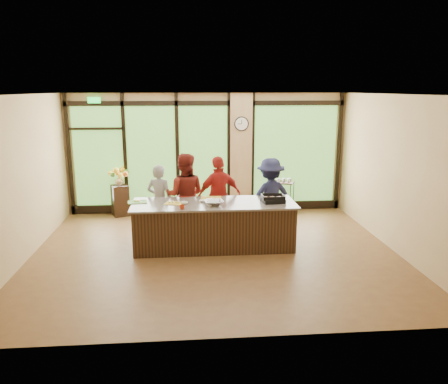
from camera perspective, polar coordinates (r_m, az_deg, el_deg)
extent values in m
plane|color=brown|center=(8.56, -1.18, -7.88)|extent=(7.00, 7.00, 0.00)
plane|color=white|center=(7.98, -1.28, 12.63)|extent=(7.00, 7.00, 0.00)
plane|color=tan|center=(11.09, -2.20, 5.05)|extent=(7.00, 0.00, 7.00)
plane|color=tan|center=(8.66, -25.02, 1.44)|extent=(0.00, 6.00, 6.00)
plane|color=tan|center=(9.05, 21.50, 2.24)|extent=(0.00, 6.00, 6.00)
cube|color=tan|center=(11.10, 2.22, 5.06)|extent=(0.55, 0.12, 3.00)
cube|color=black|center=(10.93, -2.25, 11.51)|extent=(6.90, 0.08, 0.12)
cube|color=black|center=(11.32, -2.13, -1.91)|extent=(6.90, 0.08, 0.20)
cube|color=#19D83F|center=(11.09, -16.61, 11.42)|extent=(0.30, 0.04, 0.14)
cube|color=#306A25|center=(11.27, -16.07, 4.42)|extent=(1.20, 0.02, 2.50)
cube|color=#306A25|center=(11.09, -9.46, 4.62)|extent=(1.20, 0.02, 2.50)
cube|color=#306A25|center=(11.06, -2.71, 4.77)|extent=(1.20, 0.02, 2.50)
cube|color=#306A25|center=(11.39, 9.23, 4.86)|extent=(2.10, 0.02, 2.50)
cube|color=black|center=(11.41, -19.57, 4.52)|extent=(0.08, 0.08, 3.00)
cube|color=black|center=(11.14, -12.82, 4.77)|extent=(0.08, 0.08, 3.00)
cube|color=black|center=(11.03, -6.10, 4.94)|extent=(0.08, 0.08, 3.00)
cube|color=black|center=(11.08, 0.67, 5.05)|extent=(0.08, 0.08, 3.00)
cube|color=black|center=(11.15, 3.75, 5.08)|extent=(0.08, 0.08, 3.00)
cube|color=black|center=(11.69, 14.76, 5.06)|extent=(0.08, 0.08, 3.00)
cube|color=#331E11|center=(8.69, -1.32, -4.46)|extent=(3.10, 1.00, 0.88)
cube|color=#6D625A|center=(8.56, -1.33, -1.53)|extent=(3.20, 1.10, 0.04)
cylinder|color=black|center=(10.95, 2.30, 8.90)|extent=(0.36, 0.04, 0.36)
cylinder|color=silver|center=(10.93, 2.31, 8.89)|extent=(0.31, 0.01, 0.31)
cube|color=black|center=(10.92, 2.32, 9.15)|extent=(0.01, 0.00, 0.11)
cube|color=black|center=(10.92, 2.05, 8.89)|extent=(0.09, 0.00, 0.01)
imported|color=gray|center=(9.42, -8.41, -1.08)|extent=(0.66, 0.53, 1.55)
imported|color=maroon|center=(9.29, -5.15, -0.42)|extent=(0.97, 0.81, 1.79)
imported|color=maroon|center=(9.34, -0.66, -0.52)|extent=(1.09, 0.75, 1.72)
imported|color=#1B1E3D|center=(9.43, 6.04, -0.61)|extent=(1.18, 0.83, 1.67)
cube|color=black|center=(8.64, 6.40, -1.08)|extent=(0.48, 0.40, 0.08)
imported|color=silver|center=(8.38, -1.35, -1.41)|extent=(0.38, 0.38, 0.09)
cube|color=#509034|center=(8.75, -11.25, -1.29)|extent=(0.41, 0.33, 0.01)
cube|color=gold|center=(8.54, -6.49, -1.47)|extent=(0.42, 0.36, 0.01)
cube|color=gold|center=(8.89, -1.71, -0.80)|extent=(0.44, 0.35, 0.01)
imported|color=white|center=(8.49, -5.21, -1.43)|extent=(0.14, 0.14, 0.04)
imported|color=white|center=(8.33, -1.83, -1.66)|extent=(0.17, 0.17, 0.05)
imported|color=white|center=(8.63, -2.79, -1.17)|extent=(0.15, 0.15, 0.03)
imported|color=#B12D11|center=(8.12, -5.51, -1.99)|extent=(0.12, 0.12, 0.08)
cube|color=#331E11|center=(11.18, -13.39, -1.07)|extent=(0.50, 0.50, 0.77)
imported|color=olive|center=(11.07, -13.53, 1.46)|extent=(0.23, 0.23, 0.24)
cube|color=#331E11|center=(11.27, 7.33, -1.84)|extent=(0.74, 0.59, 0.03)
cube|color=#331E11|center=(11.12, 7.43, 1.26)|extent=(0.74, 0.59, 0.03)
cylinder|color=black|center=(10.99, 6.03, -0.84)|extent=(0.02, 0.02, 0.84)
cylinder|color=black|center=(11.11, 9.05, -0.77)|extent=(0.02, 0.02, 0.84)
cylinder|color=black|center=(11.31, 5.72, -0.43)|extent=(0.02, 0.02, 0.84)
cylinder|color=black|center=(11.43, 8.65, -0.36)|extent=(0.02, 0.02, 0.84)
imported|color=silver|center=(11.07, 6.40, 1.54)|extent=(0.12, 0.12, 0.09)
imported|color=silver|center=(11.10, 7.11, 1.55)|extent=(0.12, 0.12, 0.09)
imported|color=silver|center=(11.13, 7.81, 1.56)|extent=(0.12, 0.12, 0.09)
imported|color=silver|center=(11.16, 8.46, 1.56)|extent=(0.12, 0.12, 0.09)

